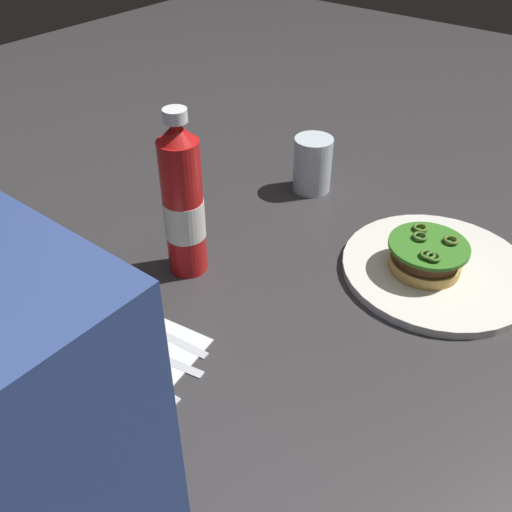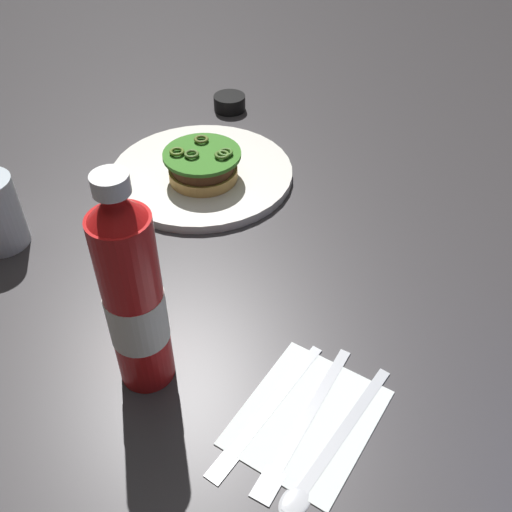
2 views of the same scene
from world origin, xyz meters
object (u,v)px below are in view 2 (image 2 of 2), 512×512
dinner_plate (202,174)px  ketchup_bottle (134,299)px  condiment_cup (230,103)px  butter_knife (262,415)px  fork_utensil (299,430)px  burger_sandwich (203,165)px  napkin (308,417)px  spoon_utensil (326,456)px

dinner_plate → ketchup_bottle: (0.31, 0.23, 0.11)m
condiment_cup → butter_knife: size_ratio=0.30×
condiment_cup → fork_utensil: bearing=48.8°
dinner_plate → condiment_cup: (-0.20, -0.12, 0.01)m
burger_sandwich → fork_utensil: bearing=57.2°
burger_sandwich → condiment_cup: size_ratio=2.01×
dinner_plate → butter_knife: bearing=53.0°
burger_sandwich → napkin: bearing=59.0°
napkin → burger_sandwich: bearing=-121.0°
fork_utensil → spoon_utensil: same height
burger_sandwich → ketchup_bottle: (0.30, 0.21, 0.08)m
burger_sandwich → spoon_utensil: 0.49m
dinner_plate → condiment_cup: condiment_cup is taller
napkin → fork_utensil: size_ratio=0.77×
fork_utensil → ketchup_bottle: bearing=-73.8°
ketchup_bottle → napkin: 0.22m
napkin → fork_utensil: fork_utensil is taller
fork_utensil → spoon_utensil: size_ratio=1.00×
ketchup_bottle → napkin: bearing=112.3°
butter_knife → ketchup_bottle: bearing=-73.9°
ketchup_bottle → butter_knife: (-0.04, 0.13, -0.11)m
burger_sandwich → ketchup_bottle: bearing=35.1°
dinner_plate → burger_sandwich: bearing=53.1°
burger_sandwich → butter_knife: 0.43m
burger_sandwich → spoon_utensil: burger_sandwich is taller
napkin → butter_knife: bearing=-49.1°
burger_sandwich → fork_utensil: size_ratio=0.59×
ketchup_bottle → condiment_cup: 0.63m
burger_sandwich → spoon_utensil: bearing=58.9°
burger_sandwich → butter_knife: size_ratio=0.61×
burger_sandwich → condiment_cup: (-0.21, -0.14, -0.02)m
burger_sandwich → condiment_cup: bearing=-146.1°
condiment_cup → napkin: 0.68m
fork_utensil → spoon_utensil: (0.01, 0.04, -0.00)m
butter_knife → spoon_utensil: (-0.01, 0.08, 0.00)m
condiment_cup → fork_utensil: 0.70m
napkin → butter_knife: (0.03, -0.04, 0.00)m
napkin → spoon_utensil: spoon_utensil is taller
dinner_plate → ketchup_bottle: 0.40m
spoon_utensil → burger_sandwich: bearing=-121.1°
ketchup_bottle → condiment_cup: bearing=-145.4°
condiment_cup → napkin: condiment_cup is taller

